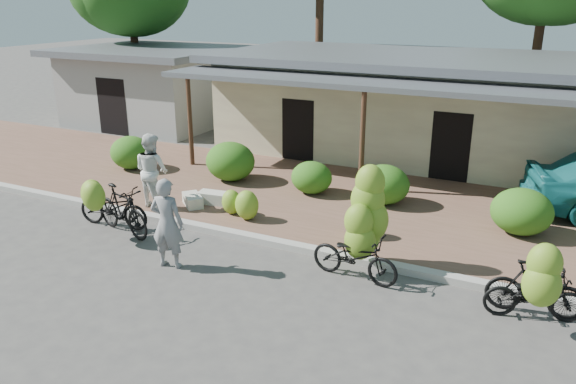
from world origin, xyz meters
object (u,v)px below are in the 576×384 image
bike_far_right (535,296)px  vendor (167,223)px  bike_left (119,209)px  bike_right (538,285)px  sack_far (193,200)px  bike_center (362,232)px  bystander (152,170)px  bike_far_left (111,206)px  sack_near (215,198)px

bike_far_right → vendor: vendor is taller
bike_left → bike_right: size_ratio=1.19×
bike_far_right → sack_far: (-8.14, 1.72, -0.17)m
sack_far → bike_center: bearing=-16.0°
bystander → bike_right: bearing=-177.4°
bike_far_left → sack_near: 2.62m
bike_far_left → bike_far_right: bike_far_left is taller
bike_left → sack_near: bearing=-6.6°
bike_far_left → bike_far_right: 9.17m
bike_far_left → bike_left: bike_left is taller
bike_left → vendor: vendor is taller
bike_far_left → bystander: bearing=-12.2°
bike_center → bike_far_right: 3.20m
bike_far_right → bystander: (-9.01, 1.28, 0.63)m
bike_left → bike_center: size_ratio=0.91×
bike_center → bike_far_left: bearing=99.6°
sack_near → bike_center: bearing=-21.5°
sack_far → bystander: bystander is taller
bike_left → bike_far_right: 8.71m
bike_far_right → vendor: 6.82m
vendor → bystander: 3.32m
bike_far_left → sack_near: size_ratio=2.24×
bike_center → sack_far: size_ratio=2.89×
bike_far_right → vendor: size_ratio=0.93×
bike_far_right → sack_far: bike_far_right is taller
bike_far_left → bike_far_right: (9.16, 0.08, -0.12)m
bike_right → sack_far: (-8.17, 1.79, -0.42)m
vendor → bike_center: bearing=-169.1°
bike_center → bystander: bearing=86.4°
bike_right → bike_far_right: 0.26m
bike_far_left → bike_center: bearing=-92.4°
bike_left → sack_far: size_ratio=2.62×
bike_right → bystander: (-9.04, 1.36, 0.38)m
bike_left → bike_right: (8.73, 0.24, 0.05)m
sack_near → sack_far: sack_near is taller
bike_left → bystander: 1.68m
vendor → bike_far_left: bearing=-33.2°
bike_right → bike_far_right: size_ratio=0.96×
bike_center → bystander: (-5.85, 1.00, 0.19)m
bike_right → vendor: bearing=92.9°
sack_near → bystander: (-1.30, -0.80, 0.79)m
bike_far_left → vendor: (2.45, -1.02, 0.38)m
bike_left → bystander: bearing=26.8°
bystander → bike_far_left: bearing=94.9°
bike_right → sack_far: bike_right is taller
bike_far_left → bike_left: 0.52m
sack_near → sack_far: 0.56m
bike_far_left → bike_center: 6.02m
bike_far_left → sack_near: bearing=-39.7°
bike_far_right → sack_near: (-7.72, 2.09, -0.16)m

